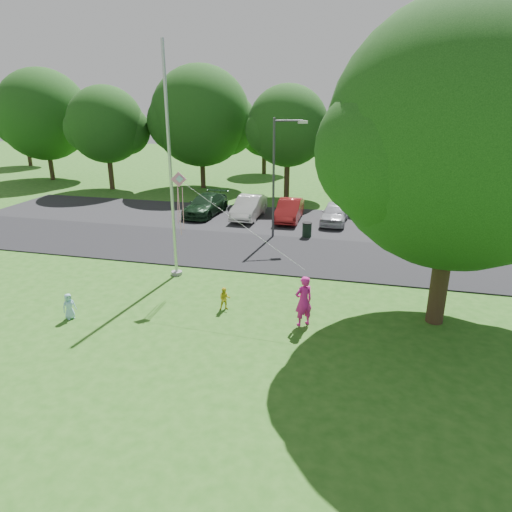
% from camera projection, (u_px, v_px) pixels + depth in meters
% --- Properties ---
extents(ground, '(120.00, 120.00, 0.00)m').
position_uv_depth(ground, '(213.00, 335.00, 15.81)').
color(ground, '#275C18').
rests_on(ground, ground).
extents(park_road, '(60.00, 6.00, 0.06)m').
position_uv_depth(park_road, '(269.00, 253.00, 24.04)').
color(park_road, black).
rests_on(park_road, ground).
extents(parking_strip, '(42.00, 7.00, 0.06)m').
position_uv_depth(parking_strip, '(290.00, 221.00, 29.99)').
color(parking_strip, black).
rests_on(parking_strip, ground).
extents(flagpole, '(0.50, 0.50, 10.00)m').
position_uv_depth(flagpole, '(171.00, 185.00, 19.79)').
color(flagpole, '#B7BABF').
rests_on(flagpole, ground).
extents(street_lamp, '(1.80, 0.87, 6.74)m').
position_uv_depth(street_lamp, '(278.00, 168.00, 25.39)').
color(street_lamp, '#3F3F44').
rests_on(street_lamp, ground).
extents(trash_can, '(0.57, 0.57, 0.90)m').
position_uv_depth(trash_can, '(307.00, 230.00, 26.52)').
color(trash_can, black).
rests_on(trash_can, ground).
extents(big_tree, '(9.33, 8.67, 10.97)m').
position_uv_depth(big_tree, '(457.00, 143.00, 14.61)').
color(big_tree, '#332316').
rests_on(big_tree, ground).
extents(tree_row, '(64.35, 11.94, 10.88)m').
position_uv_depth(tree_row, '(331.00, 124.00, 35.72)').
color(tree_row, '#332316').
rests_on(tree_row, ground).
extents(horizon_trees, '(77.46, 7.20, 7.02)m').
position_uv_depth(horizon_trees, '(364.00, 134.00, 44.46)').
color(horizon_trees, '#332316').
rests_on(horizon_trees, ground).
extents(parked_cars, '(14.25, 5.17, 1.46)m').
position_uv_depth(parked_cars, '(285.00, 210.00, 29.96)').
color(parked_cars, black).
rests_on(parked_cars, ground).
extents(woman, '(0.82, 0.78, 1.89)m').
position_uv_depth(woman, '(304.00, 301.00, 16.24)').
color(woman, '#DC1D90').
rests_on(woman, ground).
extents(child_yellow, '(0.54, 0.49, 0.92)m').
position_uv_depth(child_yellow, '(225.00, 299.00, 17.58)').
color(child_yellow, gold).
rests_on(child_yellow, ground).
extents(child_blue, '(0.53, 0.58, 0.99)m').
position_uv_depth(child_blue, '(69.00, 306.00, 16.86)').
color(child_blue, '#98CFE9').
rests_on(child_blue, ground).
extents(kite, '(5.73, 2.35, 2.88)m').
position_uv_depth(kite, '(182.00, 192.00, 18.20)').
color(kite, pink).
rests_on(kite, ground).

